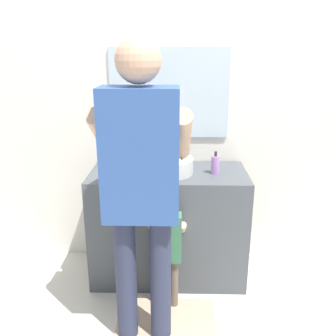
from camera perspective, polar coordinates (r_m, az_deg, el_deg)
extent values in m
plane|color=silver|center=(2.77, -0.08, -19.49)|extent=(14.00, 14.00, 0.00)
cube|color=silver|center=(2.84, 0.22, 11.21)|extent=(4.40, 0.08, 2.70)
cube|color=silver|center=(2.78, 0.20, 11.64)|extent=(0.90, 0.02, 0.67)
cube|color=#4C5156|center=(2.80, 0.07, -8.84)|extent=(1.14, 0.54, 0.84)
cylinder|color=silver|center=(2.60, 0.07, 0.38)|extent=(0.36, 0.36, 0.11)
cylinder|color=#B1B1AD|center=(2.60, 0.07, 0.49)|extent=(0.29, 0.29, 0.09)
cylinder|color=#B7BABF|center=(2.81, 0.17, 2.46)|extent=(0.03, 0.03, 0.18)
cylinder|color=#B7BABF|center=(2.73, 0.14, 3.74)|extent=(0.02, 0.12, 0.02)
cylinder|color=#B7BABF|center=(2.83, -1.25, 1.20)|extent=(0.04, 0.04, 0.05)
cylinder|color=#B7BABF|center=(2.83, 1.59, 1.18)|extent=(0.04, 0.04, 0.05)
cylinder|color=#D86666|center=(2.73, -8.21, 0.91)|extent=(0.07, 0.07, 0.09)
cylinder|color=orange|center=(2.73, -8.10, 2.05)|extent=(0.04, 0.02, 0.17)
cube|color=white|center=(2.71, -8.19, 3.98)|extent=(0.01, 0.02, 0.02)
cylinder|color=#E5387F|center=(2.71, -8.41, 1.88)|extent=(0.02, 0.01, 0.17)
cube|color=white|center=(2.68, -8.50, 3.83)|extent=(0.01, 0.02, 0.02)
cylinder|color=#B27FC6|center=(2.60, 7.44, 0.47)|extent=(0.06, 0.06, 0.13)
cylinder|color=#2D2D2D|center=(2.58, 7.52, 2.22)|extent=(0.02, 0.02, 0.03)
cube|color=#CCAD8E|center=(2.57, -0.22, -22.70)|extent=(0.64, 0.40, 0.02)
cylinder|color=#6B5B4C|center=(2.57, -1.23, -17.66)|extent=(0.06, 0.06, 0.37)
cylinder|color=#6B5B4C|center=(2.57, 0.95, -17.69)|extent=(0.06, 0.06, 0.37)
cube|color=#427F56|center=(2.38, -0.15, -10.86)|extent=(0.19, 0.11, 0.32)
sphere|color=beige|center=(2.28, -0.15, -5.92)|extent=(0.11, 0.11, 0.11)
cylinder|color=beige|center=(2.45, -2.52, -9.29)|extent=(0.05, 0.22, 0.18)
cylinder|color=beige|center=(2.44, 2.33, -9.34)|extent=(0.05, 0.22, 0.18)
cylinder|color=#2D334C|center=(2.24, -6.59, -16.94)|extent=(0.12, 0.12, 0.81)
cylinder|color=#2D334C|center=(2.22, -1.17, -17.11)|extent=(0.12, 0.12, 0.81)
cube|color=#33569E|center=(1.90, -4.37, 2.01)|extent=(0.40, 0.23, 0.70)
sphere|color=#D8A884|center=(1.83, -4.73, 16.51)|extent=(0.23, 0.23, 0.23)
cylinder|color=#D8A884|center=(2.10, -9.99, 5.03)|extent=(0.10, 0.49, 0.38)
cylinder|color=#D8A884|center=(2.06, 2.28, 5.04)|extent=(0.10, 0.49, 0.38)
cylinder|color=green|center=(2.28, 2.16, 1.54)|extent=(0.01, 0.14, 0.03)
cube|color=white|center=(2.35, 2.14, 2.33)|extent=(0.01, 0.02, 0.02)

